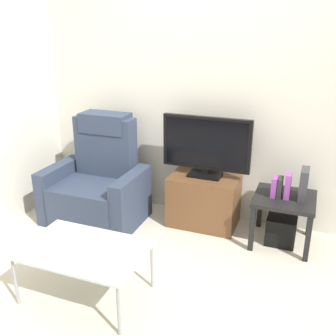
{
  "coord_description": "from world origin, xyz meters",
  "views": [
    {
      "loc": [
        0.98,
        -2.59,
        1.93
      ],
      "look_at": [
        -0.23,
        0.5,
        0.7
      ],
      "focal_mm": 41.4,
      "sensor_mm": 36.0,
      "label": 1
    }
  ],
  "objects_px": {
    "side_table": "(284,204)",
    "cell_phone": "(70,246)",
    "book_middle": "(280,187)",
    "tv_stand": "(204,200)",
    "recliner_armchair": "(98,184)",
    "coffee_table": "(84,251)",
    "game_console": "(304,184)",
    "book_rightmost": "(288,186)",
    "book_leftmost": "(274,187)",
    "television": "(206,146)",
    "subwoofer_box": "(281,229)"
  },
  "relations": [
    {
      "from": "recliner_armchair",
      "to": "game_console",
      "type": "xyz_separation_m",
      "value": [
        2.0,
        0.18,
        0.24
      ]
    },
    {
      "from": "tv_stand",
      "to": "cell_phone",
      "type": "bearing_deg",
      "value": -112.99
    },
    {
      "from": "tv_stand",
      "to": "recliner_armchair",
      "type": "bearing_deg",
      "value": -166.85
    },
    {
      "from": "book_middle",
      "to": "cell_phone",
      "type": "height_order",
      "value": "book_middle"
    },
    {
      "from": "recliner_armchair",
      "to": "side_table",
      "type": "distance_m",
      "value": 1.86
    },
    {
      "from": "side_table",
      "to": "game_console",
      "type": "xyz_separation_m",
      "value": [
        0.14,
        0.01,
        0.22
      ]
    },
    {
      "from": "side_table",
      "to": "recliner_armchair",
      "type": "bearing_deg",
      "value": -174.9
    },
    {
      "from": "tv_stand",
      "to": "book_leftmost",
      "type": "distance_m",
      "value": 0.75
    },
    {
      "from": "recliner_armchair",
      "to": "cell_phone",
      "type": "xyz_separation_m",
      "value": [
        0.47,
        -1.17,
        0.04
      ]
    },
    {
      "from": "side_table",
      "to": "coffee_table",
      "type": "bearing_deg",
      "value": -134.13
    },
    {
      "from": "book_rightmost",
      "to": "coffee_table",
      "type": "xyz_separation_m",
      "value": [
        -1.29,
        -1.3,
        -0.2
      ]
    },
    {
      "from": "recliner_armchair",
      "to": "game_console",
      "type": "relative_size",
      "value": 3.82
    },
    {
      "from": "tv_stand",
      "to": "recliner_armchair",
      "type": "distance_m",
      "value": 1.11
    },
    {
      "from": "recliner_armchair",
      "to": "subwoofer_box",
      "type": "xyz_separation_m",
      "value": [
        1.86,
        0.17,
        -0.24
      ]
    },
    {
      "from": "book_rightmost",
      "to": "cell_phone",
      "type": "height_order",
      "value": "book_rightmost"
    },
    {
      "from": "book_leftmost",
      "to": "coffee_table",
      "type": "bearing_deg",
      "value": -132.24
    },
    {
      "from": "book_middle",
      "to": "tv_stand",
      "type": "bearing_deg",
      "value": 171.85
    },
    {
      "from": "game_console",
      "to": "cell_phone",
      "type": "relative_size",
      "value": 1.88
    },
    {
      "from": "game_console",
      "to": "book_leftmost",
      "type": "bearing_deg",
      "value": -173.02
    },
    {
      "from": "game_console",
      "to": "book_rightmost",
      "type": "bearing_deg",
      "value": -167.03
    },
    {
      "from": "subwoofer_box",
      "to": "coffee_table",
      "type": "xyz_separation_m",
      "value": [
        -1.28,
        -1.32,
        0.25
      ]
    },
    {
      "from": "tv_stand",
      "to": "television",
      "type": "distance_m",
      "value": 0.57
    },
    {
      "from": "subwoofer_box",
      "to": "book_rightmost",
      "type": "relative_size",
      "value": 1.16
    },
    {
      "from": "side_table",
      "to": "cell_phone",
      "type": "height_order",
      "value": "side_table"
    },
    {
      "from": "coffee_table",
      "to": "cell_phone",
      "type": "height_order",
      "value": "cell_phone"
    },
    {
      "from": "book_middle",
      "to": "book_rightmost",
      "type": "relative_size",
      "value": 0.81
    },
    {
      "from": "subwoofer_box",
      "to": "book_leftmost",
      "type": "relative_size",
      "value": 1.45
    },
    {
      "from": "side_table",
      "to": "book_rightmost",
      "type": "distance_m",
      "value": 0.19
    },
    {
      "from": "side_table",
      "to": "book_middle",
      "type": "xyz_separation_m",
      "value": [
        -0.05,
        -0.02,
        0.17
      ]
    },
    {
      "from": "tv_stand",
      "to": "book_leftmost",
      "type": "height_order",
      "value": "book_leftmost"
    },
    {
      "from": "recliner_armchair",
      "to": "book_leftmost",
      "type": "relative_size",
      "value": 5.89
    },
    {
      "from": "side_table",
      "to": "coffee_table",
      "type": "xyz_separation_m",
      "value": [
        -1.28,
        -1.32,
        -0.01
      ]
    },
    {
      "from": "side_table",
      "to": "book_leftmost",
      "type": "relative_size",
      "value": 2.94
    },
    {
      "from": "tv_stand",
      "to": "cell_phone",
      "type": "xyz_separation_m",
      "value": [
        -0.6,
        -1.42,
        0.15
      ]
    },
    {
      "from": "book_rightmost",
      "to": "cell_phone",
      "type": "bearing_deg",
      "value": -136.81
    },
    {
      "from": "recliner_armchair",
      "to": "book_leftmost",
      "type": "distance_m",
      "value": 1.77
    },
    {
      "from": "coffee_table",
      "to": "tv_stand",
      "type": "bearing_deg",
      "value": 70.51
    },
    {
      "from": "coffee_table",
      "to": "cell_phone",
      "type": "distance_m",
      "value": 0.11
    },
    {
      "from": "subwoofer_box",
      "to": "book_leftmost",
      "type": "distance_m",
      "value": 0.44
    },
    {
      "from": "book_leftmost",
      "to": "book_rightmost",
      "type": "height_order",
      "value": "book_rightmost"
    },
    {
      "from": "cell_phone",
      "to": "subwoofer_box",
      "type": "bearing_deg",
      "value": 25.26
    },
    {
      "from": "television",
      "to": "coffee_table",
      "type": "height_order",
      "value": "television"
    },
    {
      "from": "book_leftmost",
      "to": "coffee_table",
      "type": "distance_m",
      "value": 1.76
    },
    {
      "from": "book_rightmost",
      "to": "game_console",
      "type": "xyz_separation_m",
      "value": [
        0.13,
        0.03,
        0.03
      ]
    },
    {
      "from": "book_leftmost",
      "to": "book_middle",
      "type": "distance_m",
      "value": 0.05
    },
    {
      "from": "coffee_table",
      "to": "game_console",
      "type": "bearing_deg",
      "value": 43.01
    },
    {
      "from": "tv_stand",
      "to": "game_console",
      "type": "height_order",
      "value": "game_console"
    },
    {
      "from": "cell_phone",
      "to": "side_table",
      "type": "bearing_deg",
      "value": 25.26
    },
    {
      "from": "tv_stand",
      "to": "book_rightmost",
      "type": "distance_m",
      "value": 0.87
    },
    {
      "from": "recliner_armchair",
      "to": "book_middle",
      "type": "relative_size",
      "value": 5.84
    }
  ]
}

